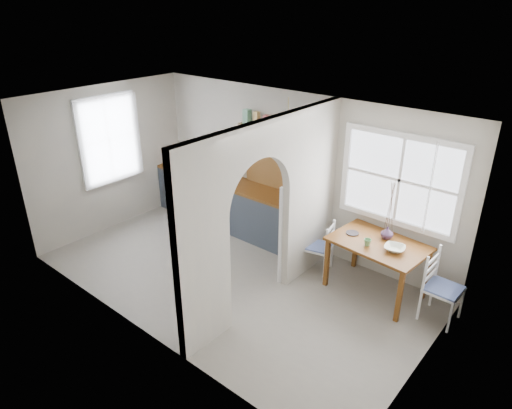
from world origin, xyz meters
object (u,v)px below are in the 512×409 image
Objects in this scene: chair_right at (444,288)px; kettle at (305,200)px; dining_table at (376,267)px; chair_left at (318,246)px; vase at (387,233)px.

kettle is (-2.30, 0.13, 0.56)m from chair_right.
dining_table is at bearing -24.61° from kettle.
dining_table is 1.49m from kettle.
kettle reaches higher than chair_left.
kettle reaches higher than dining_table.
chair_left is at bearing -41.05° from kettle.
chair_right is 5.29× the size of vase.
chair_right is at bearing 4.76° from dining_table.
dining_table is 4.69× the size of kettle.
vase is (0.03, 0.18, 0.49)m from dining_table.
chair_right reaches higher than dining_table.
vase reaches higher than chair_left.
chair_right reaches higher than chair_left.
chair_right is at bearing 77.13° from chair_left.
kettle is at bearing -179.57° from dining_table.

